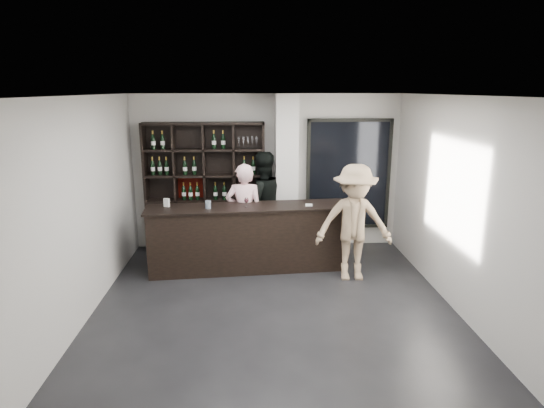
{
  "coord_description": "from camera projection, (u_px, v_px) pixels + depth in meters",
  "views": [
    {
      "loc": [
        -0.31,
        -5.72,
        2.98
      ],
      "look_at": [
        0.02,
        1.1,
        1.24
      ],
      "focal_mm": 30.0,
      "sensor_mm": 36.0,
      "label": 1
    }
  ],
  "objects": [
    {
      "name": "floor",
      "position": [
        274.0,
        311.0,
        6.29
      ],
      "size": [
        5.0,
        5.5,
        0.01
      ],
      "primitive_type": "cube",
      "color": "black",
      "rests_on": "ground"
    },
    {
      "name": "customer",
      "position": [
        354.0,
        223.0,
        7.14
      ],
      "size": [
        1.23,
        0.74,
        1.87
      ],
      "primitive_type": "imported",
      "rotation": [
        0.0,
        0.0,
        -0.04
      ],
      "color": "#947A5D",
      "rests_on": "floor"
    },
    {
      "name": "tasting_counter",
      "position": [
        249.0,
        238.0,
        7.61
      ],
      "size": [
        3.35,
        0.69,
        1.11
      ],
      "rotation": [
        0.0,
        0.0,
        0.08
      ],
      "color": "black",
      "rests_on": "floor"
    },
    {
      "name": "wine_glass",
      "position": [
        246.0,
        202.0,
        7.39
      ],
      "size": [
        0.1,
        0.1,
        0.18
      ],
      "primitive_type": null,
      "rotation": [
        0.0,
        0.0,
        -0.43
      ],
      "color": "white",
      "rests_on": "tasting_counter"
    },
    {
      "name": "taster_black",
      "position": [
        262.0,
        203.0,
        8.38
      ],
      "size": [
        1.08,
        0.95,
        1.89
      ],
      "primitive_type": "imported",
      "rotation": [
        0.0,
        0.0,
        3.43
      ],
      "color": "black",
      "rests_on": "floor"
    },
    {
      "name": "structural_column",
      "position": [
        286.0,
        175.0,
        8.34
      ],
      "size": [
        0.4,
        0.4,
        2.9
      ],
      "primitive_type": "cube",
      "color": "silver",
      "rests_on": "floor"
    },
    {
      "name": "napkin_stack",
      "position": [
        309.0,
        205.0,
        7.51
      ],
      "size": [
        0.12,
        0.12,
        0.02
      ],
      "primitive_type": "cube",
      "rotation": [
        0.0,
        0.0,
        -0.11
      ],
      "color": "white",
      "rests_on": "tasting_counter"
    },
    {
      "name": "wine_shelf",
      "position": [
        205.0,
        188.0,
        8.42
      ],
      "size": [
        2.2,
        0.35,
        2.4
      ],
      "primitive_type": null,
      "color": "black",
      "rests_on": "floor"
    },
    {
      "name": "glass_panel",
      "position": [
        348.0,
        175.0,
        8.62
      ],
      "size": [
        1.6,
        0.08,
        2.1
      ],
      "color": "black",
      "rests_on": "floor"
    },
    {
      "name": "card_stand",
      "position": [
        167.0,
        203.0,
        7.42
      ],
      "size": [
        0.1,
        0.08,
        0.14
      ],
      "primitive_type": "cube",
      "rotation": [
        0.0,
        0.0,
        -0.42
      ],
      "color": "white",
      "rests_on": "tasting_counter"
    },
    {
      "name": "taster_pink",
      "position": [
        244.0,
        214.0,
        7.84
      ],
      "size": [
        0.67,
        0.46,
        1.76
      ],
      "primitive_type": "imported",
      "rotation": [
        0.0,
        0.0,
        3.08
      ],
      "color": "#FFC4C9",
      "rests_on": "floor"
    },
    {
      "name": "spit_cup",
      "position": [
        208.0,
        205.0,
        7.32
      ],
      "size": [
        0.1,
        0.1,
        0.13
      ],
      "primitive_type": "cylinder",
      "rotation": [
        0.0,
        0.0,
        -0.05
      ],
      "color": "silver",
      "rests_on": "tasting_counter"
    }
  ]
}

